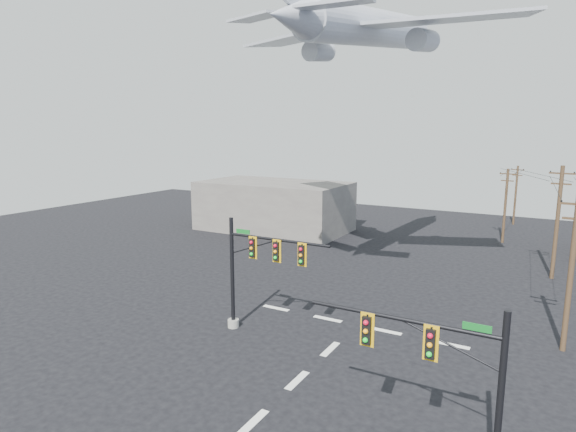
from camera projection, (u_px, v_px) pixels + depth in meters
The scene contains 11 objects.
ground at pixel (253, 422), 20.75m from camera, with size 120.00×120.00×0.00m, color black.
lane_markings at pixel (309, 369), 25.32m from camera, with size 14.00×21.20×0.01m.
signal_mast_near at pixel (452, 388), 16.55m from camera, with size 7.26×0.74×6.77m.
signal_mast_far at pixel (254, 270), 29.12m from camera, with size 7.03×0.78×7.12m.
utility_pole_a at pixel (571, 271), 26.63m from camera, with size 1.82×0.30×9.06m.
utility_pole_b at pixel (557, 220), 39.82m from camera, with size 1.93×0.39×9.54m.
utility_pole_c at pixel (505, 204), 52.75m from camera, with size 1.68×0.34×8.21m.
utility_pole_d at pixel (516, 194), 62.96m from camera, with size 1.60×0.43×7.77m.
power_lines at pixel (535, 177), 44.21m from camera, with size 7.44×39.01×1.26m.
airliner at pixel (369, 28), 35.79m from camera, with size 23.70×25.06×6.51m.
building_left at pixel (274, 206), 59.88m from camera, with size 18.00×10.00×6.00m, color slate.
Camera 1 is at (10.54, -15.67, 12.48)m, focal length 30.00 mm.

